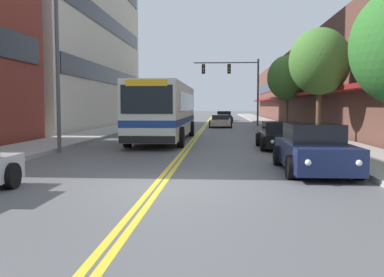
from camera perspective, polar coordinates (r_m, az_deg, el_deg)
ground_plane at (r=47.54m, az=1.93°, el=1.97°), size 240.00×240.00×0.00m
sidewalk_left at (r=48.27m, az=-6.37°, el=2.08°), size 2.93×106.00×0.16m
sidewalk_right at (r=47.82m, az=10.31°, el=2.01°), size 2.93×106.00×0.16m
centre_line at (r=47.54m, az=1.93°, el=1.97°), size 0.34×106.00×0.01m
storefront_row_right at (r=48.80m, az=17.07°, el=6.38°), size 9.10×68.00×7.72m
city_bus at (r=24.64m, az=-3.56°, el=3.91°), size 2.86×12.44×3.16m
car_red_parked_left_near at (r=42.96m, az=-4.00°, el=2.53°), size 2.00×4.81×1.33m
car_dark_grey_parked_left_far at (r=36.19m, az=-5.71°, el=2.11°), size 2.15×4.19×1.19m
car_navy_parked_right_foreground at (r=13.36m, az=15.91°, el=-1.46°), size 2.03×4.57×1.44m
car_black_parked_right_mid at (r=20.37m, az=11.81°, el=0.32°), size 2.14×4.13×1.25m
car_beige_moving_lead at (r=59.40m, az=4.16°, el=3.00°), size 2.11×4.46×1.24m
car_charcoal_moving_second at (r=52.36m, az=4.31°, el=2.87°), size 2.09×4.23×1.36m
car_champagne_moving_third at (r=40.08m, az=3.81°, el=2.30°), size 2.10×4.28×1.15m
traffic_signal_mast at (r=42.42m, az=5.88°, el=7.99°), size 6.37×0.38×6.55m
street_lamp_left_near at (r=19.07m, az=-16.88°, el=11.82°), size 1.82×0.28×7.66m
street_tree_right_mid at (r=23.67m, az=16.65°, el=9.79°), size 3.18×3.18×5.90m
street_tree_right_far at (r=36.68m, az=12.63°, el=7.92°), size 3.36×3.36×6.02m
fire_hydrant at (r=19.73m, az=16.69°, el=0.10°), size 0.29×0.21×0.84m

